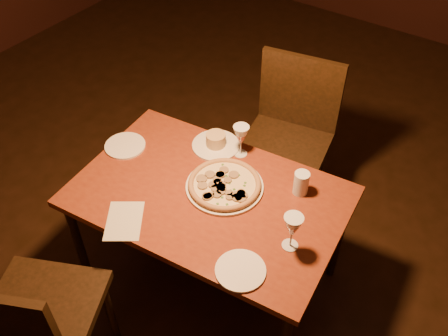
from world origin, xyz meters
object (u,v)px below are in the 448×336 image
Objects in this scene: chair_far at (289,133)px; pizza_plate at (225,184)px; dining_table at (209,203)px; chair_near at (31,322)px.

pizza_plate is at bearing -99.80° from chair_far.
chair_far is at bearing 90.64° from pizza_plate.
dining_table is 0.12m from pizza_plate.
chair_near is 2.61× the size of pizza_plate.
dining_table is 0.75m from chair_far.
chair_near is at bearing -110.19° from chair_far.
dining_table is 3.59× the size of pizza_plate.
chair_far is 2.64× the size of pizza_plate.
dining_table is 1.36× the size of chair_far.
pizza_plate is (0.29, 0.96, 0.15)m from chair_near.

